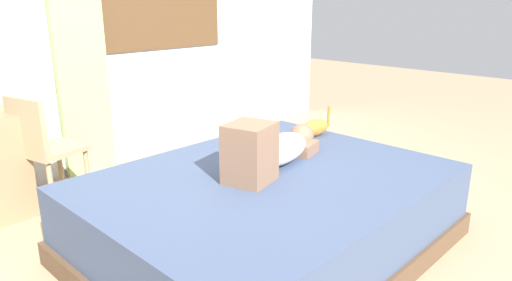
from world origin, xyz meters
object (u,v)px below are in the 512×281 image
at_px(bed, 268,213).
at_px(person_lying, 273,149).
at_px(chair_by_desk, 43,145).
at_px(cat, 314,128).

relative_size(bed, person_lying, 2.26).
bearing_deg(bed, person_lying, 33.03).
bearing_deg(chair_by_desk, person_lying, -58.14).
height_order(cat, chair_by_desk, chair_by_desk).
bearing_deg(person_lying, chair_by_desk, 121.86).
bearing_deg(bed, cat, 19.94).
xyz_separation_m(person_lying, chair_by_desk, (-0.86, 1.38, -0.09)).
bearing_deg(cat, bed, -160.06).
xyz_separation_m(bed, person_lying, (0.13, 0.09, 0.36)).
bearing_deg(bed, chair_by_desk, 116.33).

